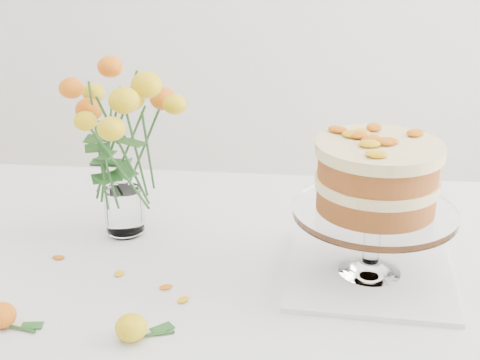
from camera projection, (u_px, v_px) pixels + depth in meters
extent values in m
cube|color=tan|center=(190.00, 264.00, 1.38)|extent=(1.40, 0.90, 0.04)
cylinder|color=tan|center=(4.00, 305.00, 1.93)|extent=(0.06, 0.06, 0.71)
cylinder|color=tan|center=(444.00, 331.00, 1.80)|extent=(0.06, 0.06, 0.71)
cube|color=white|center=(190.00, 254.00, 1.37)|extent=(1.42, 0.92, 0.01)
cube|color=white|center=(220.00, 208.00, 1.84)|extent=(1.42, 0.01, 0.20)
cube|color=white|center=(369.00, 273.00, 1.29)|extent=(0.33, 0.33, 0.01)
cylinder|color=white|center=(372.00, 238.00, 1.26)|extent=(0.03, 0.03, 0.10)
cylinder|color=white|center=(374.00, 212.00, 1.24)|extent=(0.30, 0.30, 0.01)
cylinder|color=#964821|center=(375.00, 198.00, 1.23)|extent=(0.22, 0.22, 0.04)
cylinder|color=#FFEBA4|center=(377.00, 182.00, 1.22)|extent=(0.23, 0.23, 0.02)
cylinder|color=#964821|center=(378.00, 166.00, 1.20)|extent=(0.22, 0.22, 0.04)
cylinder|color=#FFEBA4|center=(380.00, 149.00, 1.19)|extent=(0.23, 0.23, 0.02)
cylinder|color=white|center=(126.00, 232.00, 1.46)|extent=(0.07, 0.07, 0.01)
cylinder|color=white|center=(124.00, 210.00, 1.44)|extent=(0.08, 0.08, 0.10)
ellipsoid|color=yellow|center=(131.00, 327.00, 1.09)|extent=(0.05, 0.05, 0.05)
cylinder|color=#255221|center=(155.00, 335.00, 1.10)|extent=(0.06, 0.03, 0.01)
ellipsoid|color=orange|center=(1.00, 315.00, 1.12)|extent=(0.05, 0.05, 0.04)
cylinder|color=#255221|center=(20.00, 329.00, 1.12)|extent=(0.06, 0.02, 0.01)
ellipsoid|color=#F2B00F|center=(119.00, 274.00, 1.29)|extent=(0.03, 0.02, 0.00)
ellipsoid|color=#F2B00F|center=(166.00, 287.00, 1.25)|extent=(0.03, 0.02, 0.00)
ellipsoid|color=#F2B00F|center=(183.00, 300.00, 1.20)|extent=(0.03, 0.02, 0.00)
ellipsoid|color=#F2B00F|center=(59.00, 257.00, 1.35)|extent=(0.03, 0.02, 0.00)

